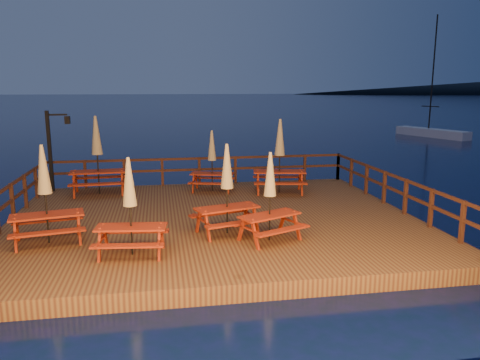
{
  "coord_description": "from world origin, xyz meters",
  "views": [
    {
      "loc": [
        -1.53,
        -13.57,
        4.27
      ],
      "look_at": [
        0.92,
        0.6,
        1.38
      ],
      "focal_mm": 35.0,
      "sensor_mm": 36.0,
      "label": 1
    }
  ],
  "objects_px": {
    "picnic_table_0": "(45,193)",
    "picnic_table_1": "(270,195)",
    "lamp_post": "(54,143)",
    "picnic_table_2": "(212,160)",
    "sailboat": "(431,133)"
  },
  "relations": [
    {
      "from": "sailboat",
      "to": "picnic_table_1",
      "type": "height_order",
      "value": "sailboat"
    },
    {
      "from": "picnic_table_0",
      "to": "picnic_table_2",
      "type": "height_order",
      "value": "picnic_table_0"
    },
    {
      "from": "sailboat",
      "to": "picnic_table_1",
      "type": "bearing_deg",
      "value": -146.53
    },
    {
      "from": "lamp_post",
      "to": "sailboat",
      "type": "xyz_separation_m",
      "value": [
        26.88,
        18.56,
        -1.85
      ]
    },
    {
      "from": "lamp_post",
      "to": "picnic_table_2",
      "type": "bearing_deg",
      "value": -9.94
    },
    {
      "from": "sailboat",
      "to": "picnic_table_1",
      "type": "distance_m",
      "value": 32.66
    },
    {
      "from": "picnic_table_1",
      "to": "sailboat",
      "type": "bearing_deg",
      "value": 27.21
    },
    {
      "from": "sailboat",
      "to": "picnic_table_0",
      "type": "distance_m",
      "value": 35.84
    },
    {
      "from": "sailboat",
      "to": "picnic_table_0",
      "type": "xyz_separation_m",
      "value": [
        -25.85,
        -24.79,
        1.35
      ]
    },
    {
      "from": "picnic_table_2",
      "to": "lamp_post",
      "type": "bearing_deg",
      "value": -173.95
    },
    {
      "from": "picnic_table_0",
      "to": "lamp_post",
      "type": "bearing_deg",
      "value": 87.72
    },
    {
      "from": "lamp_post",
      "to": "picnic_table_0",
      "type": "bearing_deg",
      "value": -80.59
    },
    {
      "from": "lamp_post",
      "to": "picnic_table_0",
      "type": "xyz_separation_m",
      "value": [
        1.03,
        -6.22,
        -0.5
      ]
    },
    {
      "from": "sailboat",
      "to": "picnic_table_0",
      "type": "height_order",
      "value": "sailboat"
    },
    {
      "from": "picnic_table_0",
      "to": "picnic_table_1",
      "type": "distance_m",
      "value": 5.57
    }
  ]
}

